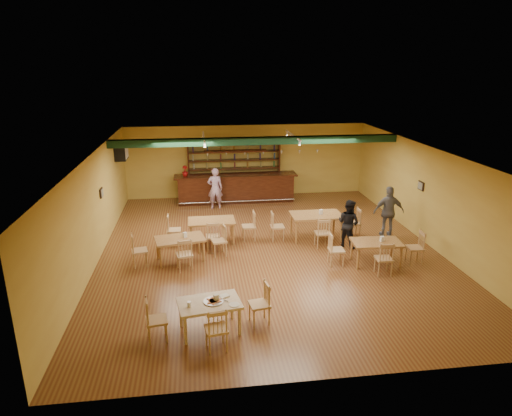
{
  "coord_description": "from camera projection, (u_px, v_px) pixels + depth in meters",
  "views": [
    {
      "loc": [
        -2.07,
        -12.52,
        5.41
      ],
      "look_at": [
        -0.32,
        0.6,
        1.15
      ],
      "focal_mm": 31.57,
      "sensor_mm": 36.0,
      "label": 1
    }
  ],
  "objects": [
    {
      "name": "pizza_server",
      "position": [
        220.0,
        299.0,
        9.41
      ],
      "size": [
        0.32,
        0.23,
        0.0
      ],
      "primitive_type": "cube",
      "rotation": [
        0.0,
        0.0,
        -0.49
      ],
      "color": "silver",
      "rests_on": "pizza_tray"
    },
    {
      "name": "patron_right_b",
      "position": [
        389.0,
        212.0,
        14.53
      ],
      "size": [
        1.02,
        0.51,
        1.69
      ],
      "primitive_type": "imported",
      "rotation": [
        0.0,
        0.0,
        3.04
      ],
      "color": "slate",
      "rests_on": "ground"
    },
    {
      "name": "napkin_stack",
      "position": [
        224.0,
        296.0,
        9.55
      ],
      "size": [
        0.25,
        0.22,
        0.03
      ],
      "primitive_type": "cube",
      "rotation": [
        0.0,
        0.0,
        0.47
      ],
      "color": "white",
      "rests_on": "near_table"
    },
    {
      "name": "poinsettia",
      "position": [
        185.0,
        171.0,
        17.86
      ],
      "size": [
        0.3,
        0.3,
        0.42
      ],
      "primitive_type": "imported",
      "rotation": [
        0.0,
        0.0,
        0.35
      ],
      "color": "#A50F0F",
      "rests_on": "bar_counter"
    },
    {
      "name": "track_rail_right",
      "position": [
        293.0,
        135.0,
        16.22
      ],
      "size": [
        0.05,
        2.5,
        0.05
      ],
      "primitive_type": "cube",
      "color": "white",
      "rests_on": "ceiling"
    },
    {
      "name": "bar_counter",
      "position": [
        236.0,
        188.0,
        18.35
      ],
      "size": [
        4.94,
        0.85,
        1.13
      ],
      "primitive_type": "cube",
      "color": "black",
      "rests_on": "ground"
    },
    {
      "name": "ac_unit",
      "position": [
        121.0,
        152.0,
        16.37
      ],
      "size": [
        0.34,
        0.7,
        0.48
      ],
      "primitive_type": "cube",
      "color": "white",
      "rests_on": "wall_left"
    },
    {
      "name": "track_rail_left",
      "position": [
        204.0,
        137.0,
        15.81
      ],
      "size": [
        0.05,
        2.5,
        0.05
      ],
      "primitive_type": "cube",
      "color": "white",
      "rests_on": "ceiling"
    },
    {
      "name": "side_plate",
      "position": [
        234.0,
        305.0,
        9.23
      ],
      "size": [
        0.25,
        0.25,
        0.01
      ],
      "primitive_type": "cylinder",
      "rotation": [
        0.0,
        0.0,
        0.16
      ],
      "color": "white",
      "rests_on": "near_table"
    },
    {
      "name": "picture_right",
      "position": [
        421.0,
        186.0,
        14.31
      ],
      "size": [
        0.04,
        0.34,
        0.28
      ],
      "primitive_type": "cube",
      "color": "black",
      "rests_on": "wall_right"
    },
    {
      "name": "floor",
      "position": [
        269.0,
        249.0,
        13.73
      ],
      "size": [
        12.0,
        12.0,
        0.0
      ],
      "primitive_type": "plane",
      "color": "brown",
      "rests_on": "ground"
    },
    {
      "name": "parmesan_shaker",
      "position": [
        189.0,
        304.0,
        9.14
      ],
      "size": [
        0.08,
        0.08,
        0.11
      ],
      "primitive_type": "cylinder",
      "rotation": [
        0.0,
        0.0,
        0.16
      ],
      "color": "#EAE5C6",
      "rests_on": "near_table"
    },
    {
      "name": "patron_right_a",
      "position": [
        348.0,
        223.0,
        13.76
      ],
      "size": [
        0.89,
        0.92,
        1.5
      ],
      "primitive_type": "imported",
      "rotation": [
        0.0,
        0.0,
        2.22
      ],
      "color": "black",
      "rests_on": "ground"
    },
    {
      "name": "dining_table_d",
      "position": [
        376.0,
        253.0,
        12.64
      ],
      "size": [
        1.4,
        0.9,
        0.68
      ],
      "primitive_type": "cube",
      "rotation": [
        0.0,
        0.0,
        -0.07
      ],
      "color": "#8F5F33",
      "rests_on": "ground"
    },
    {
      "name": "picture_left",
      "position": [
        101.0,
        193.0,
        13.53
      ],
      "size": [
        0.04,
        0.34,
        0.28
      ],
      "primitive_type": "cube",
      "color": "black",
      "rests_on": "wall_left"
    },
    {
      "name": "patron_bar",
      "position": [
        215.0,
        188.0,
        17.39
      ],
      "size": [
        0.6,
        0.4,
        1.61
      ],
      "primitive_type": "imported",
      "rotation": [
        0.0,
        0.0,
        3.17
      ],
      "color": "#874698",
      "rests_on": "ground"
    },
    {
      "name": "back_bar_hutch",
      "position": [
        234.0,
        171.0,
        18.77
      ],
      "size": [
        3.82,
        0.4,
        2.28
      ],
      "primitive_type": "cube",
      "color": "black",
      "rests_on": "ground"
    },
    {
      "name": "dining_table_a",
      "position": [
        212.0,
        231.0,
        14.22
      ],
      "size": [
        1.46,
        0.89,
        0.73
      ],
      "primitive_type": "cube",
      "rotation": [
        0.0,
        0.0,
        0.01
      ],
      "color": "#8F5F33",
      "rests_on": "ground"
    },
    {
      "name": "pizza_tray",
      "position": [
        214.0,
        301.0,
        9.35
      ],
      "size": [
        0.42,
        0.42,
        0.01
      ],
      "primitive_type": "cylinder",
      "rotation": [
        0.0,
        0.0,
        0.05
      ],
      "color": "silver",
      "rests_on": "near_table"
    },
    {
      "name": "dining_table_b",
      "position": [
        316.0,
        226.0,
        14.52
      ],
      "size": [
        1.62,
        0.97,
        0.81
      ],
      "primitive_type": "cube",
      "rotation": [
        0.0,
        0.0,
        -0.0
      ],
      "color": "#8F5F33",
      "rests_on": "ground"
    },
    {
      "name": "near_table",
      "position": [
        210.0,
        317.0,
        9.44
      ],
      "size": [
        1.4,
        1.02,
        0.69
      ],
      "primitive_type": "cube",
      "rotation": [
        0.0,
        0.0,
        0.16
      ],
      "color": "tan",
      "rests_on": "ground"
    },
    {
      "name": "ceiling_beam",
      "position": [
        257.0,
        141.0,
        15.49
      ],
      "size": [
        10.0,
        0.3,
        0.25
      ],
      "primitive_type": "cube",
      "color": "#10321B",
      "rests_on": "ceiling"
    },
    {
      "name": "dining_table_c",
      "position": [
        180.0,
        249.0,
        12.87
      ],
      "size": [
        1.5,
        1.07,
        0.69
      ],
      "primitive_type": "cube",
      "rotation": [
        0.0,
        0.0,
        0.2
      ],
      "color": "#8F5F33",
      "rests_on": "ground"
    }
  ]
}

